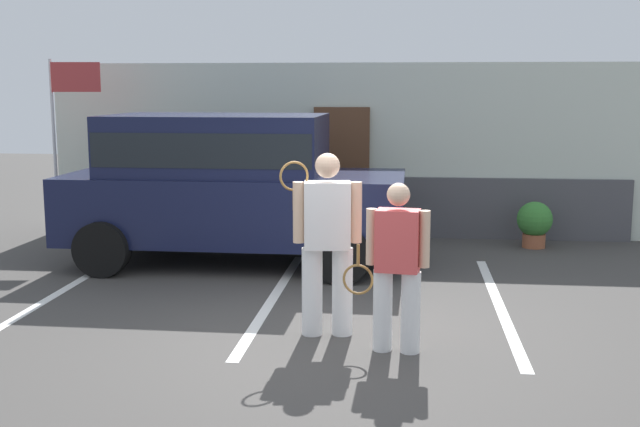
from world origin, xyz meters
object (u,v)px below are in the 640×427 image
at_px(parked_suv, 228,181).
at_px(tennis_player_man, 327,241).
at_px(potted_plant_by_porch, 535,222).
at_px(flag_pole, 65,116).
at_px(tennis_player_woman, 397,266).

height_order(parked_suv, tennis_player_man, parked_suv).
distance_m(parked_suv, tennis_player_man, 3.45).
bearing_deg(potted_plant_by_porch, flag_pole, -177.21).
height_order(parked_suv, flag_pole, flag_pole).
xyz_separation_m(tennis_player_woman, potted_plant_by_porch, (2.02, 5.00, -0.42)).
distance_m(parked_suv, potted_plant_by_porch, 4.71).
height_order(tennis_player_man, potted_plant_by_porch, tennis_player_man).
relative_size(tennis_player_man, potted_plant_by_porch, 2.55).
relative_size(tennis_player_woman, potted_plant_by_porch, 2.23).
bearing_deg(flag_pole, tennis_player_woman, -41.87).
relative_size(tennis_player_woman, flag_pole, 0.55).
xyz_separation_m(tennis_player_man, potted_plant_by_porch, (2.71, 4.57, -0.55)).
distance_m(tennis_player_man, potted_plant_by_porch, 5.34).
bearing_deg(tennis_player_man, parked_suv, -67.18).
distance_m(tennis_player_man, tennis_player_woman, 0.81).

